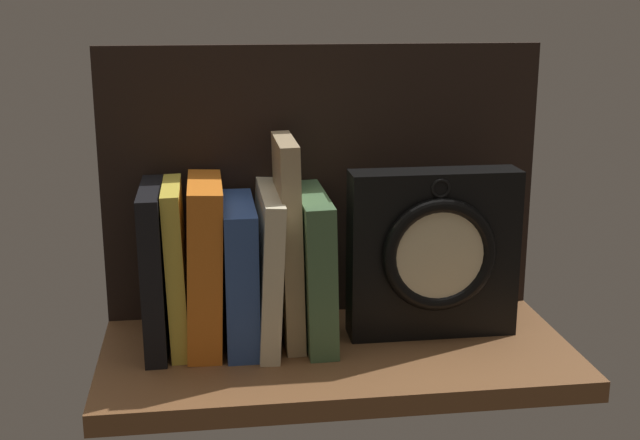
% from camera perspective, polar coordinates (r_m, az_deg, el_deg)
% --- Properties ---
extents(ground_plane, '(0.56, 0.27, 0.03)m').
position_cam_1_polar(ground_plane, '(1.03, 1.18, -9.25)').
color(ground_plane, brown).
extents(back_panel, '(0.56, 0.01, 0.35)m').
position_cam_1_polar(back_panel, '(1.09, 0.16, 2.60)').
color(back_panel, black).
rests_on(back_panel, ground_plane).
extents(book_black_skeptic, '(0.03, 0.15, 0.20)m').
position_cam_1_polar(book_black_skeptic, '(1.02, -11.16, -3.21)').
color(book_black_skeptic, black).
rests_on(book_black_skeptic, ground_plane).
extents(book_yellow_seinlanguage, '(0.03, 0.13, 0.20)m').
position_cam_1_polar(book_yellow_seinlanguage, '(1.02, -9.71, -3.10)').
color(book_yellow_seinlanguage, gold).
rests_on(book_yellow_seinlanguage, ground_plane).
extents(book_orange_pandolfini, '(0.05, 0.15, 0.20)m').
position_cam_1_polar(book_orange_pandolfini, '(1.02, -7.84, -2.95)').
color(book_orange_pandolfini, orange).
rests_on(book_orange_pandolfini, ground_plane).
extents(book_blue_modern, '(0.04, 0.15, 0.17)m').
position_cam_1_polar(book_blue_modern, '(1.02, -5.47, -3.58)').
color(book_blue_modern, '#2D4C8E').
rests_on(book_blue_modern, ground_plane).
extents(book_cream_twain, '(0.03, 0.17, 0.19)m').
position_cam_1_polar(book_cream_twain, '(1.02, -3.59, -3.17)').
color(book_cream_twain, beige).
rests_on(book_cream_twain, ground_plane).
extents(book_tan_shortstories, '(0.03, 0.12, 0.25)m').
position_cam_1_polar(book_tan_shortstories, '(1.01, -2.16, -1.43)').
color(book_tan_shortstories, tan).
rests_on(book_tan_shortstories, ground_plane).
extents(book_green_romantic, '(0.04, 0.16, 0.18)m').
position_cam_1_polar(book_green_romantic, '(1.03, -0.40, -3.17)').
color(book_green_romantic, '#476B44').
rests_on(book_green_romantic, ground_plane).
extents(framed_clock, '(0.21, 0.06, 0.21)m').
position_cam_1_polar(framed_clock, '(1.04, 7.72, -2.27)').
color(framed_clock, black).
rests_on(framed_clock, ground_plane).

